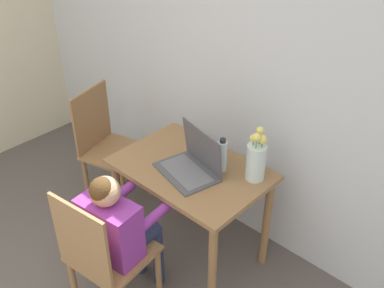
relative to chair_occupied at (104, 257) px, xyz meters
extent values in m
cube|color=silver|center=(0.12, 1.17, 0.78)|extent=(6.40, 0.05, 2.50)
cube|color=olive|center=(0.01, 0.68, 0.23)|extent=(0.91, 0.62, 0.03)
cylinder|color=olive|center=(-0.40, 0.42, -0.13)|extent=(0.05, 0.05, 0.68)
cylinder|color=olive|center=(0.41, 0.42, -0.13)|extent=(0.05, 0.05, 0.68)
cylinder|color=olive|center=(-0.40, 0.94, -0.13)|extent=(0.05, 0.05, 0.68)
cylinder|color=olive|center=(0.41, 0.94, -0.13)|extent=(0.05, 0.05, 0.68)
cube|color=olive|center=(-0.01, 0.07, -0.03)|extent=(0.45, 0.45, 0.02)
cube|color=olive|center=(0.01, -0.12, 0.21)|extent=(0.38, 0.06, 0.45)
cylinder|color=olive|center=(0.14, 0.26, -0.25)|extent=(0.04, 0.04, 0.43)
cylinder|color=olive|center=(-0.20, 0.22, -0.25)|extent=(0.04, 0.04, 0.43)
cylinder|color=olive|center=(-0.16, -0.12, -0.25)|extent=(0.04, 0.04, 0.43)
cube|color=olive|center=(-0.78, 0.71, -0.03)|extent=(0.49, 0.49, 0.02)
cube|color=olive|center=(-0.96, 0.66, 0.21)|extent=(0.12, 0.37, 0.45)
cylinder|color=olive|center=(-0.57, 0.59, -0.25)|extent=(0.04, 0.04, 0.43)
cylinder|color=olive|center=(-0.66, 0.92, -0.25)|extent=(0.04, 0.04, 0.43)
cylinder|color=olive|center=(-0.90, 0.50, -0.25)|extent=(0.04, 0.04, 0.43)
cylinder|color=olive|center=(-0.98, 0.83, -0.25)|extent=(0.04, 0.04, 0.43)
cube|color=purple|center=(-0.01, 0.07, 0.15)|extent=(0.35, 0.22, 0.35)
sphere|color=tan|center=(-0.01, 0.07, 0.41)|extent=(0.16, 0.16, 0.16)
sphere|color=#4C3319|center=(-0.01, 0.05, 0.43)|extent=(0.13, 0.13, 0.13)
cylinder|color=navy|center=(0.05, 0.22, 0.00)|extent=(0.12, 0.29, 0.09)
cylinder|color=navy|center=(-0.10, 0.20, 0.00)|extent=(0.12, 0.29, 0.09)
cylinder|color=navy|center=(0.03, 0.36, -0.24)|extent=(0.08, 0.08, 0.45)
cylinder|color=navy|center=(-0.12, 0.34, -0.24)|extent=(0.08, 0.08, 0.45)
cylinder|color=purple|center=(0.11, 0.29, 0.17)|extent=(0.09, 0.25, 0.06)
cylinder|color=purple|center=(-0.17, 0.26, 0.17)|extent=(0.09, 0.25, 0.06)
cube|color=#4C4C51|center=(0.03, 0.62, 0.25)|extent=(0.42, 0.33, 0.01)
cube|color=slate|center=(0.03, 0.62, 0.25)|extent=(0.36, 0.25, 0.00)
cube|color=#4C4C51|center=(0.05, 0.72, 0.38)|extent=(0.37, 0.12, 0.25)
cube|color=#19284C|center=(0.05, 0.73, 0.38)|extent=(0.33, 0.11, 0.22)
cylinder|color=silver|center=(0.35, 0.85, 0.35)|extent=(0.11, 0.11, 0.22)
cylinder|color=#3D7A38|center=(0.37, 0.86, 0.40)|extent=(0.01, 0.01, 0.22)
sphere|color=#EFDB66|center=(0.37, 0.86, 0.51)|extent=(0.05, 0.05, 0.05)
cylinder|color=#3D7A38|center=(0.34, 0.88, 0.42)|extent=(0.01, 0.01, 0.26)
sphere|color=#EFDB66|center=(0.34, 0.88, 0.55)|extent=(0.04, 0.04, 0.04)
cylinder|color=#3D7A38|center=(0.32, 0.85, 0.39)|extent=(0.01, 0.01, 0.22)
sphere|color=#EFDB66|center=(0.32, 0.85, 0.51)|extent=(0.04, 0.04, 0.04)
cylinder|color=#3D7A38|center=(0.35, 0.83, 0.41)|extent=(0.01, 0.01, 0.25)
sphere|color=#EFDB66|center=(0.35, 0.83, 0.53)|extent=(0.05, 0.05, 0.05)
cylinder|color=silver|center=(0.16, 0.78, 0.34)|extent=(0.06, 0.06, 0.19)
cylinder|color=#262628|center=(0.16, 0.78, 0.45)|extent=(0.04, 0.04, 0.02)
camera|label=1|loc=(1.50, -0.91, 1.81)|focal=42.00mm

